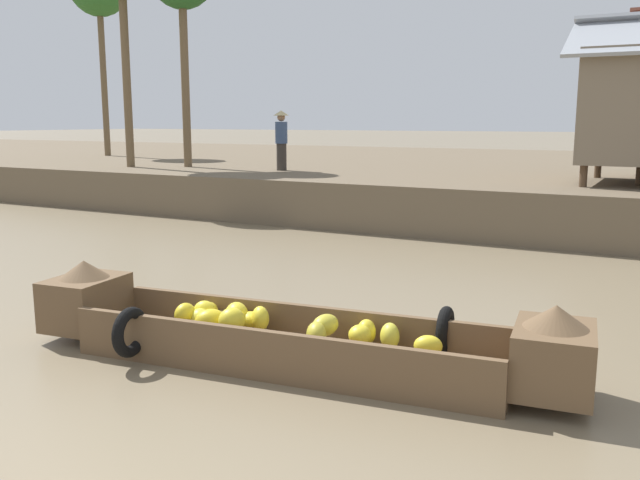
{
  "coord_description": "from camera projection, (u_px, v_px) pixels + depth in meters",
  "views": [
    {
      "loc": [
        3.47,
        -1.18,
        2.46
      ],
      "look_at": [
        -0.3,
        5.78,
        1.05
      ],
      "focal_mm": 37.51,
      "sensor_mm": 36.0,
      "label": 1
    }
  ],
  "objects": [
    {
      "name": "banana_boat",
      "position": [
        286.0,
        334.0,
        6.82
      ],
      "size": [
        5.85,
        2.08,
        0.89
      ],
      "color": "brown",
      "rests_on": "ground"
    },
    {
      "name": "vendor_person",
      "position": [
        281.0,
        137.0,
        18.65
      ],
      "size": [
        0.44,
        0.44,
        1.66
      ],
      "color": "#332D28",
      "rests_on": "riverbank_strip"
    },
    {
      "name": "ground_plane",
      "position": [
        449.0,
        263.0,
        11.74
      ],
      "size": [
        300.0,
        300.0,
        0.0
      ],
      "primitive_type": "plane",
      "color": "#7A6B51"
    },
    {
      "name": "riverbank_strip",
      "position": [
        562.0,
        180.0,
        22.07
      ],
      "size": [
        160.0,
        20.0,
        1.09
      ],
      "primitive_type": "cube",
      "color": "brown",
      "rests_on": "ground"
    }
  ]
}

